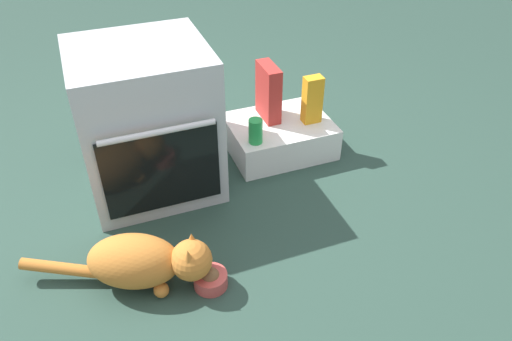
{
  "coord_description": "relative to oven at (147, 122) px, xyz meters",
  "views": [
    {
      "loc": [
        -0.17,
        -1.54,
        1.46
      ],
      "look_at": [
        0.4,
        -0.04,
        0.25
      ],
      "focal_mm": 34.63,
      "sensor_mm": 36.0,
      "label": 1
    }
  ],
  "objects": [
    {
      "name": "ground",
      "position": [
        -0.04,
        -0.35,
        -0.34
      ],
      "size": [
        8.0,
        8.0,
        0.0
      ],
      "primitive_type": "plane",
      "color": "#284238"
    },
    {
      "name": "cereal_box",
      "position": [
        0.62,
        0.11,
        -0.03
      ],
      "size": [
        0.07,
        0.18,
        0.28
      ],
      "primitive_type": "cube",
      "color": "#B72D28",
      "rests_on": "pantry_cabinet"
    },
    {
      "name": "oven",
      "position": [
        0.0,
        0.0,
        0.0
      ],
      "size": [
        0.56,
        0.57,
        0.67
      ],
      "color": "#B7BABF",
      "rests_on": "ground"
    },
    {
      "name": "food_bowl",
      "position": [
        0.06,
        -0.69,
        -0.3
      ],
      "size": [
        0.13,
        0.13,
        0.08
      ],
      "color": "#C64C47",
      "rests_on": "ground"
    },
    {
      "name": "pantry_cabinet",
      "position": [
        0.65,
        0.04,
        -0.25
      ],
      "size": [
        0.51,
        0.39,
        0.17
      ],
      "primitive_type": "cube",
      "color": "white",
      "rests_on": "ground"
    },
    {
      "name": "soda_can",
      "position": [
        0.48,
        -0.08,
        -0.11
      ],
      "size": [
        0.07,
        0.07,
        0.12
      ],
      "primitive_type": "cylinder",
      "color": "green",
      "rests_on": "pantry_cabinet"
    },
    {
      "name": "juice_carton",
      "position": [
        0.8,
        -0.0,
        -0.05
      ],
      "size": [
        0.09,
        0.06,
        0.24
      ],
      "primitive_type": "cube",
      "color": "orange",
      "rests_on": "pantry_cabinet"
    },
    {
      "name": "cat",
      "position": [
        -0.15,
        -0.59,
        -0.22
      ],
      "size": [
        0.68,
        0.35,
        0.22
      ],
      "rotation": [
        0.0,
        0.0,
        -0.41
      ],
      "color": "#C6752D",
      "rests_on": "ground"
    }
  ]
}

